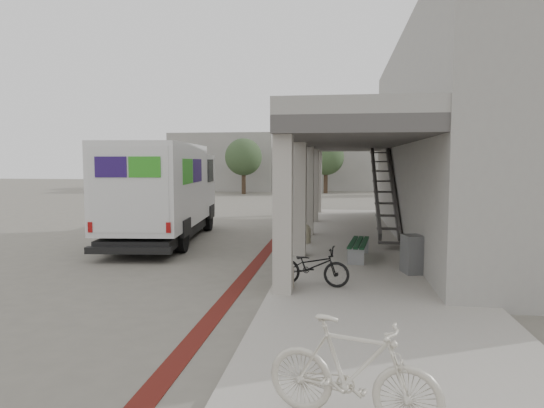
# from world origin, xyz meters

# --- Properties ---
(ground) EXTENTS (120.00, 120.00, 0.00)m
(ground) POSITION_xyz_m (0.00, 0.00, 0.00)
(ground) COLOR #645F55
(ground) RESTS_ON ground
(bike_lane_stripe) EXTENTS (0.35, 40.00, 0.01)m
(bike_lane_stripe) POSITION_xyz_m (1.00, 2.00, 0.01)
(bike_lane_stripe) COLOR #501510
(bike_lane_stripe) RESTS_ON ground
(sidewalk) EXTENTS (4.40, 28.00, 0.12)m
(sidewalk) POSITION_xyz_m (4.00, 0.00, 0.06)
(sidewalk) COLOR #9A958A
(sidewalk) RESTS_ON ground
(transit_building) EXTENTS (7.60, 17.00, 7.00)m
(transit_building) POSITION_xyz_m (6.83, 4.50, 3.40)
(transit_building) COLOR gray
(transit_building) RESTS_ON ground
(distant_backdrop) EXTENTS (28.00, 10.00, 6.50)m
(distant_backdrop) POSITION_xyz_m (-2.84, 35.89, 2.70)
(distant_backdrop) COLOR gray
(distant_backdrop) RESTS_ON ground
(tree_left) EXTENTS (3.20, 3.20, 4.80)m
(tree_left) POSITION_xyz_m (-5.00, 28.00, 3.18)
(tree_left) COLOR #38281C
(tree_left) RESTS_ON ground
(tree_mid) EXTENTS (3.20, 3.20, 4.80)m
(tree_mid) POSITION_xyz_m (2.00, 30.00, 3.18)
(tree_mid) COLOR #38281C
(tree_mid) RESTS_ON ground
(tree_right) EXTENTS (3.20, 3.20, 4.80)m
(tree_right) POSITION_xyz_m (10.00, 29.00, 3.18)
(tree_right) COLOR #38281C
(tree_right) RESTS_ON ground
(fedex_truck) EXTENTS (3.21, 8.10, 3.37)m
(fedex_truck) POSITION_xyz_m (-2.87, 3.05, 1.79)
(fedex_truck) COLOR black
(fedex_truck) RESTS_ON ground
(bench) EXTENTS (0.68, 2.06, 0.47)m
(bench) POSITION_xyz_m (3.77, 0.26, 0.46)
(bench) COLOR gray
(bench) RESTS_ON sidewalk
(bollard_near) EXTENTS (0.38, 0.38, 0.57)m
(bollard_near) POSITION_xyz_m (2.10, -3.08, 0.40)
(bollard_near) COLOR gray
(bollard_near) RESTS_ON sidewalk
(bollard_far) EXTENTS (0.41, 0.41, 0.62)m
(bollard_far) POSITION_xyz_m (2.10, 2.65, 0.43)
(bollard_far) COLOR tan
(bollard_far) RESTS_ON sidewalk
(utility_cabinet) EXTENTS (0.53, 0.63, 0.92)m
(utility_cabinet) POSITION_xyz_m (4.97, -1.36, 0.58)
(utility_cabinet) COLOR slate
(utility_cabinet) RESTS_ON sidewalk
(bicycle_black) EXTENTS (1.70, 0.81, 0.86)m
(bicycle_black) POSITION_xyz_m (2.65, -2.86, 0.55)
(bicycle_black) COLOR black
(bicycle_black) RESTS_ON sidewalk
(bicycle_cream) EXTENTS (1.89, 1.00, 1.09)m
(bicycle_cream) POSITION_xyz_m (3.37, -8.32, 0.67)
(bicycle_cream) COLOR beige
(bicycle_cream) RESTS_ON sidewalk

